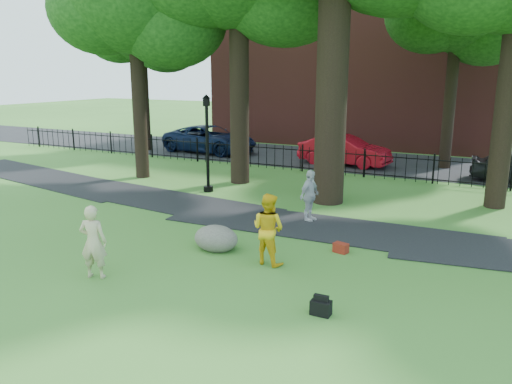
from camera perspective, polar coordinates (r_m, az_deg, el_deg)
The scene contains 14 objects.
ground at distance 12.44m, azimuth -2.34°, elevation -8.49°, with size 120.00×120.00×0.00m, color #386A25.
footpath at distance 15.44m, azimuth 8.01°, elevation -4.18°, with size 36.00×2.60×0.03m, color black.
street at distance 27.07m, azimuth 14.36°, elevation 3.22°, with size 80.00×7.00×0.02m, color black.
iron_fence at distance 23.13m, azimuth 12.25°, elevation 3.13°, with size 44.00×0.04×1.20m.
brick_building at distance 35.42m, azimuth 11.38°, elevation 15.48°, with size 18.00×8.00×12.00m, color maroon.
woman at distance 12.10m, azimuth -18.10°, elevation -5.44°, with size 0.63×0.42×1.74m, color #C7B589.
man at distance 12.34m, azimuth 1.41°, elevation -4.23°, with size 0.87×0.68×1.80m, color gold.
pedestrian at distance 15.92m, azimuth 6.13°, elevation -0.44°, with size 0.98×0.41×1.67m, color #B3B3B8.
boulder at distance 13.49m, azimuth -4.59°, elevation -5.10°, with size 1.24×0.93×0.72m, color #676556.
lamppost at distance 19.74m, azimuth -5.58°, elevation 5.39°, with size 0.38×0.38×3.84m.
backpack at distance 10.17m, azimuth 7.43°, elevation -12.98°, with size 0.40×0.25×0.30m, color black.
red_bag at distance 13.48m, azimuth 9.66°, elevation -6.31°, with size 0.38×0.24×0.26m, color maroon.
red_sedan at distance 25.95m, azimuth 10.07°, elevation 4.71°, with size 1.62×4.63×1.53m, color #B30D1B.
navy_van at distance 29.74m, azimuth -5.28°, elevation 6.03°, with size 2.63×5.70×1.58m, color #0A1736.
Camera 1 is at (5.64, -10.06, 4.68)m, focal length 35.00 mm.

